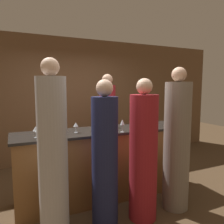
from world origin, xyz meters
The scene contains 16 objects.
ground_plane centered at (0.00, 0.00, 0.00)m, with size 14.00×14.00×0.00m, color #4C3823.
back_wall centered at (0.00, 1.95, 1.40)m, with size 8.00×0.06×2.80m.
bar_counter centered at (0.00, 0.00, 0.53)m, with size 2.69×0.68×1.05m.
bartender centered at (0.39, 0.82, 0.91)m, with size 0.31×0.31×1.94m.
guest_0 centered at (0.21, -0.74, 0.83)m, with size 0.36×0.36×1.80m.
guest_1 centered at (-0.91, -0.71, 0.94)m, with size 0.31×0.31×1.99m.
guest_2 centered at (0.76, -0.72, 0.91)m, with size 0.36×0.36×1.96m.
guest_3 centered at (-0.29, -0.66, 0.83)m, with size 0.32×0.32×1.78m.
wine_bottle_0 centered at (-0.89, -0.27, 1.18)m, with size 0.07×0.07×0.32m.
wine_bottle_1 centered at (0.16, 0.15, 1.16)m, with size 0.07×0.07×0.28m.
ice_bucket centered at (0.67, 0.24, 1.15)m, with size 0.16×0.16×0.20m.
wine_glass_0 centered at (0.14, -0.29, 1.19)m, with size 0.06×0.06×0.19m.
wine_glass_1 centered at (-1.00, -0.25, 1.18)m, with size 0.08×0.08×0.17m.
wine_glass_2 centered at (-1.02, -0.14, 1.17)m, with size 0.08×0.08×0.15m.
wine_glass_3 centered at (-0.47, -0.04, 1.16)m, with size 0.07×0.07×0.14m.
wine_glass_4 centered at (1.17, -0.16, 1.17)m, with size 0.08×0.08×0.15m.
Camera 1 is at (-1.27, -3.02, 1.69)m, focal length 35.00 mm.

